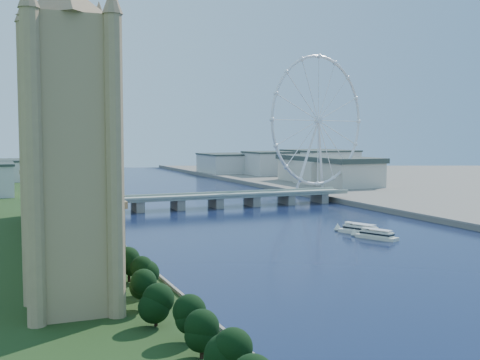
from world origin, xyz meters
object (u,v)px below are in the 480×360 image
victoria_tower (69,138)px  tour_boat_near (377,239)px  london_eye (318,121)px  tour_boat_far (360,234)px

victoria_tower → tour_boat_near: bearing=26.4°
victoria_tower → london_eye: bearing=49.6°
tour_boat_near → victoria_tower: bearing=-177.0°
tour_boat_far → london_eye: bearing=44.5°
tour_boat_near → tour_boat_far: (0.91, 16.87, 0.00)m
london_eye → tour_boat_near: london_eye is taller
victoria_tower → tour_boat_near: (166.88, 82.85, -54.49)m
victoria_tower → tour_boat_far: 202.64m
victoria_tower → tour_boat_near: victoria_tower is taller
victoria_tower → tour_boat_far: size_ratio=3.93×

